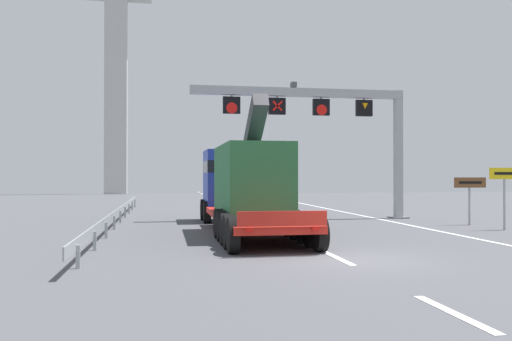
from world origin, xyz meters
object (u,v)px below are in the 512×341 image
Objects in this scene: heavy_haul_truck_red at (242,184)px; bridge_pylon_distant at (116,30)px; exit_sign_yellow at (505,183)px; overhead_lane_gantry at (328,114)px; tourist_info_sign_brown at (470,188)px.

bridge_pylon_distant is at bearing 101.23° from heavy_haul_truck_red.
heavy_haul_truck_red is at bearing 168.05° from exit_sign_yellow.
overhead_lane_gantry is 0.29× the size of bridge_pylon_distant.
heavy_haul_truck_red is 11.37m from exit_sign_yellow.
heavy_haul_truck_red is 11.00m from tourist_info_sign_brown.
bridge_pylon_distant reaches higher than tourist_info_sign_brown.
tourist_info_sign_brown is (-0.13, 2.48, -0.29)m from exit_sign_yellow.
overhead_lane_gantry is at bearing 130.21° from exit_sign_yellow.
exit_sign_yellow is 2.50m from tourist_info_sign_brown.
heavy_haul_truck_red is 6.21× the size of tourist_info_sign_brown.
bridge_pylon_distant is at bearing 113.22° from tourist_info_sign_brown.
overhead_lane_gantry is at bearing 142.32° from tourist_info_sign_brown.
heavy_haul_truck_red is (-5.33, -4.51, -3.71)m from overhead_lane_gantry.
heavy_haul_truck_red reaches higher than exit_sign_yellow.
overhead_lane_gantry reaches higher than heavy_haul_truck_red.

